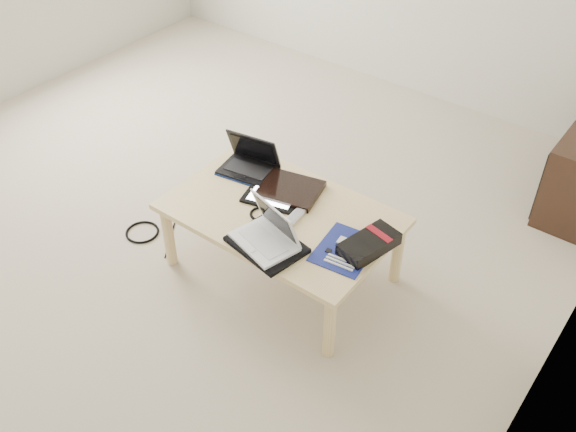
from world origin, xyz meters
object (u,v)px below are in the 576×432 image
Objects in this scene: gpu_box at (369,244)px; netbook at (250,163)px; white_laptop at (268,234)px; coffee_table at (281,219)px.

netbook is at bearing 169.94° from gpu_box.
netbook is 0.94× the size of white_laptop.
white_laptop reaches higher than netbook.
netbook is (-0.34, 0.17, 0.09)m from coffee_table.
coffee_table is at bearing 113.50° from white_laptop.
gpu_box is (0.38, 0.25, -0.03)m from white_laptop.
coffee_table is 0.49m from gpu_box.
white_laptop reaches higher than gpu_box.
coffee_table is 0.39m from netbook.
white_laptop is 0.46m from gpu_box.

